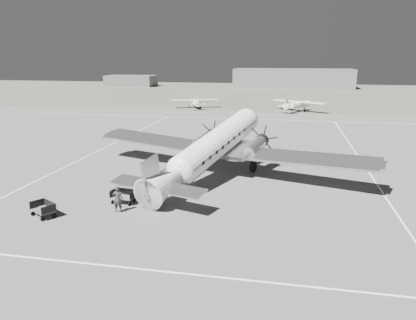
# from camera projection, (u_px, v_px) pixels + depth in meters

# --- Properties ---
(ground) EXTENTS (260.00, 260.00, 0.00)m
(ground) POSITION_uv_depth(u_px,v_px,m) (236.00, 190.00, 34.11)
(ground) COLOR slate
(ground) RESTS_ON ground
(taxi_line_near) EXTENTS (60.00, 0.15, 0.01)m
(taxi_line_near) POSITION_uv_depth(u_px,v_px,m) (200.00, 275.00, 20.81)
(taxi_line_near) COLOR white
(taxi_line_near) RESTS_ON ground
(taxi_line_right) EXTENTS (0.15, 80.00, 0.01)m
(taxi_line_right) POSITION_uv_depth(u_px,v_px,m) (387.00, 199.00, 31.84)
(taxi_line_right) COLOR white
(taxi_line_right) RESTS_ON ground
(taxi_line_left) EXTENTS (0.15, 60.00, 0.01)m
(taxi_line_left) POSITION_uv_depth(u_px,v_px,m) (93.00, 153.00, 47.01)
(taxi_line_left) COLOR white
(taxi_line_left) RESTS_ON ground
(taxi_line_horizon) EXTENTS (90.00, 0.15, 0.01)m
(taxi_line_horizon) POSITION_uv_depth(u_px,v_px,m) (265.00, 120.00, 72.11)
(taxi_line_horizon) COLOR white
(taxi_line_horizon) RESTS_ON ground
(grass_infield) EXTENTS (260.00, 90.00, 0.01)m
(grass_infield) POSITION_uv_depth(u_px,v_px,m) (276.00, 93.00, 124.37)
(grass_infield) COLOR #5B584D
(grass_infield) RESTS_ON ground
(hangar_main) EXTENTS (42.00, 14.00, 6.60)m
(hangar_main) POSITION_uv_depth(u_px,v_px,m) (293.00, 78.00, 146.36)
(hangar_main) COLOR slate
(hangar_main) RESTS_ON ground
(shed_secondary) EXTENTS (18.00, 10.00, 4.00)m
(shed_secondary) POSITION_uv_depth(u_px,v_px,m) (131.00, 81.00, 153.29)
(shed_secondary) COLOR #565656
(shed_secondary) RESTS_ON ground
(dc3_airliner) EXTENTS (33.69, 28.00, 5.51)m
(dc3_airliner) POSITION_uv_depth(u_px,v_px,m) (212.00, 149.00, 36.89)
(dc3_airliner) COLOR #BABABC
(dc3_airliner) RESTS_ON ground
(light_plane_left) EXTENTS (12.68, 11.57, 2.15)m
(light_plane_left) POSITION_uv_depth(u_px,v_px,m) (195.00, 103.00, 87.83)
(light_plane_left) COLOR white
(light_plane_left) RESTS_ON ground
(light_plane_right) EXTENTS (14.89, 14.17, 2.42)m
(light_plane_right) POSITION_uv_depth(u_px,v_px,m) (298.00, 106.00, 82.11)
(light_plane_right) COLOR white
(light_plane_right) RESTS_ON ground
(baggage_cart_near) EXTENTS (1.95, 1.46, 1.04)m
(baggage_cart_near) POSITION_uv_depth(u_px,v_px,m) (123.00, 197.00, 30.94)
(baggage_cart_near) COLOR #565656
(baggage_cart_near) RESTS_ON ground
(baggage_cart_far) EXTENTS (2.27, 2.08, 1.05)m
(baggage_cart_far) POSITION_uv_depth(u_px,v_px,m) (43.00, 210.00, 28.29)
(baggage_cart_far) COLOR #565656
(baggage_cart_far) RESTS_ON ground
(ground_crew) EXTENTS (0.80, 0.60, 1.98)m
(ground_crew) POSITION_uv_depth(u_px,v_px,m) (118.00, 199.00, 29.03)
(ground_crew) COLOR #2A2A2A
(ground_crew) RESTS_ON ground
(ramp_agent) EXTENTS (0.65, 0.82, 1.68)m
(ramp_agent) POSITION_uv_depth(u_px,v_px,m) (138.00, 186.00, 32.35)
(ramp_agent) COLOR #B7B7B5
(ramp_agent) RESTS_ON ground
(passenger) EXTENTS (0.76, 0.90, 1.57)m
(passenger) POSITION_uv_depth(u_px,v_px,m) (160.00, 178.00, 34.92)
(passenger) COLOR silver
(passenger) RESTS_ON ground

